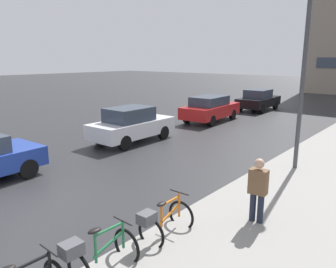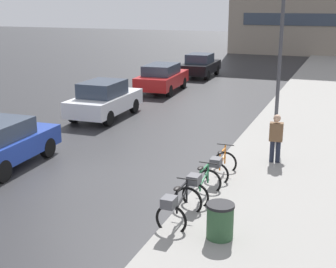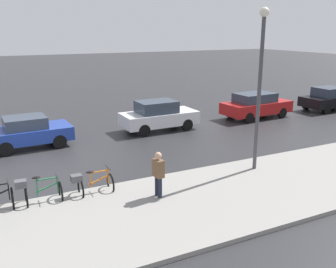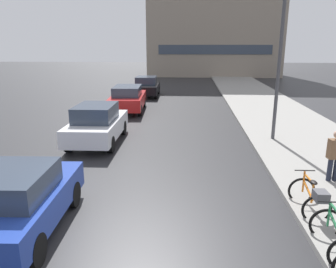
% 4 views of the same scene
% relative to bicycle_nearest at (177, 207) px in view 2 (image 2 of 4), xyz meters
% --- Properties ---
extents(ground_plane, '(140.00, 140.00, 0.00)m').
position_rel_bicycle_nearest_xyz_m(ground_plane, '(-3.86, 1.77, -0.50)').
color(ground_plane, '#28282B').
extents(sidewalk_kerb, '(4.80, 60.00, 0.14)m').
position_rel_bicycle_nearest_xyz_m(sidewalk_kerb, '(2.14, 11.77, -0.43)').
color(sidewalk_kerb, gray).
rests_on(sidewalk_kerb, ground).
extents(bicycle_nearest, '(0.74, 1.38, 0.99)m').
position_rel_bicycle_nearest_xyz_m(bicycle_nearest, '(0.00, 0.00, 0.00)').
color(bicycle_nearest, black).
rests_on(bicycle_nearest, ground).
extents(bicycle_second, '(0.73, 1.36, 0.99)m').
position_rel_bicycle_nearest_xyz_m(bicycle_second, '(0.09, 1.42, -0.00)').
color(bicycle_second, black).
rests_on(bicycle_second, ground).
extents(bicycle_third, '(0.71, 1.34, 0.94)m').
position_rel_bicycle_nearest_xyz_m(bicycle_third, '(0.14, 3.06, -0.03)').
color(bicycle_third, black).
rests_on(bicycle_third, ground).
extents(car_blue, '(2.05, 3.82, 1.47)m').
position_rel_bicycle_nearest_xyz_m(car_blue, '(-6.43, 1.90, 0.25)').
color(car_blue, navy).
rests_on(car_blue, ground).
extents(car_white, '(1.90, 4.15, 1.62)m').
position_rel_bicycle_nearest_xyz_m(car_white, '(-6.56, 8.61, 0.31)').
color(car_white, silver).
rests_on(car_white, ground).
extents(car_red, '(2.15, 4.49, 1.56)m').
position_rel_bicycle_nearest_xyz_m(car_red, '(-6.54, 15.24, 0.30)').
color(car_red, '#AD1919').
rests_on(car_red, ground).
extents(car_black, '(1.98, 4.18, 1.56)m').
position_rel_bicycle_nearest_xyz_m(car_black, '(-6.21, 21.27, 0.27)').
color(car_black, black).
rests_on(car_black, ground).
extents(pedestrian, '(0.42, 0.28, 1.64)m').
position_rel_bicycle_nearest_xyz_m(pedestrian, '(1.37, 4.91, 0.42)').
color(pedestrian, '#1E2333').
rests_on(pedestrian, ground).
extents(streetlamp, '(0.34, 0.34, 6.06)m').
position_rel_bicycle_nearest_xyz_m(streetlamp, '(0.72, 9.29, 3.16)').
color(streetlamp, '#424247').
rests_on(streetlamp, ground).
extents(trash_bin, '(0.59, 0.59, 0.90)m').
position_rel_bicycle_nearest_xyz_m(trash_bin, '(1.07, -0.35, -0.05)').
color(trash_bin, '#2D5133').
rests_on(trash_bin, ground).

